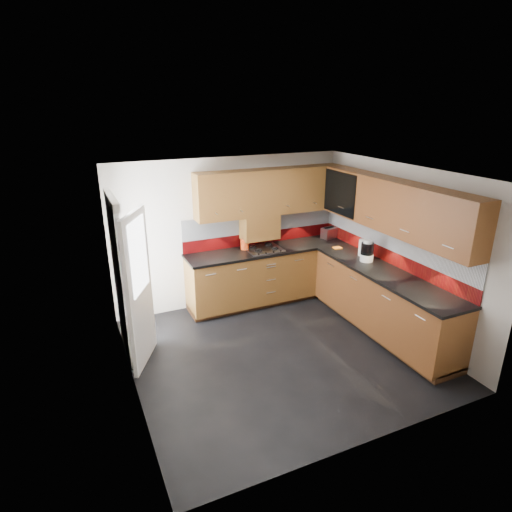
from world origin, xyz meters
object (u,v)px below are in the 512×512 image
gas_hob (264,249)px  toaster (329,233)px  utensil_pot (245,243)px  food_processor (367,252)px

gas_hob → toaster: size_ratio=1.89×
gas_hob → toaster: (1.30, 0.09, 0.08)m
utensil_pot → toaster: bearing=-2.2°
gas_hob → utensil_pot: 0.32m
utensil_pot → food_processor: bearing=-40.8°
toaster → food_processor: 1.20m
toaster → utensil_pot: bearing=177.8°
gas_hob → utensil_pot: size_ratio=1.17×
utensil_pot → toaster: (1.57, -0.06, -0.01)m
food_processor → gas_hob: bearing=137.0°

